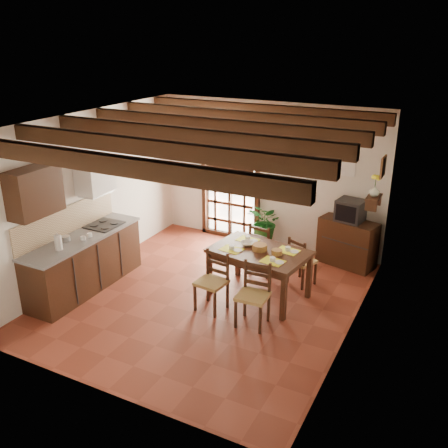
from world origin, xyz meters
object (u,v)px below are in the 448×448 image
Objects in this scene: chair_far_right at (301,270)px; crt_tv at (350,211)px; kitchen_counter at (84,262)px; pendant_lamp at (264,169)px; sideboard at (347,243)px; chair_far_left at (263,257)px; potted_plant at (266,222)px; dining_table at (259,256)px; chair_near_left at (212,292)px; chair_near_right at (253,306)px.

crt_tv reaches higher than chair_far_right.
kitchen_counter is at bearing 51.92° from chair_far_right.
sideboard is at bearing 60.21° from pendant_lamp.
chair_far_left is 1.05m from potted_plant.
dining_table is 2.05m from crt_tv.
sideboard is at bearing 66.15° from chair_near_left.
chair_far_right is (0.22, 1.50, -0.03)m from chair_near_right.
dining_table is 1.70× the size of chair_near_right.
chair_near_right reaches higher than chair_near_left.
kitchen_counter reaches higher than crt_tv.
chair_near_left is 2.87m from sideboard.
chair_near_left is at bearing 91.58° from chair_far_left.
kitchen_counter is at bearing -150.18° from dining_table.
chair_near_left reaches higher than chair_far_right.
pendant_lamp reaches higher than chair_far_left.
chair_near_left is at bearing 78.54° from chair_far_right.
chair_far_left is at bearing 104.81° from chair_near_right.
crt_tv is (0.00, -0.01, 0.62)m from sideboard.
chair_near_left is 0.98× the size of chair_far_left.
chair_far_right is at bearing 64.21° from dining_table.
dining_table is 0.82× the size of potted_plant.
sideboard is (0.49, 1.09, 0.16)m from chair_far_right.
sideboard is at bearing -91.43° from chair_far_right.
kitchen_counter is 2.39× the size of chair_near_right.
chair_near_right is 2.01m from pendant_lamp.
pendant_lamp reaches higher than chair_near_left.
sideboard is (0.71, 2.58, 0.13)m from chair_near_right.
potted_plant is 2.30× the size of pendant_lamp.
chair_far_left is 1.11× the size of chair_far_right.
chair_near_right is 1.68m from chair_far_left.
chair_near_left is 0.74m from chair_near_right.
kitchen_counter is 2.86m from dining_table.
sideboard reaches higher than chair_far_right.
chair_near_right is (0.25, -0.80, -0.40)m from dining_table.
potted_plant is (-1.57, -0.04, 0.14)m from sideboard.
kitchen_counter is at bearing -126.26° from potted_plant.
kitchen_counter is 2.22m from chair_near_left.
chair_far_right is at bearing -44.08° from potted_plant.
potted_plant is (-1.57, -0.03, -0.48)m from crt_tv.
dining_table is at bearing 104.71° from chair_near_right.
pendant_lamp reaches higher than sideboard.
chair_far_right is 0.99× the size of pendant_lamp.
chair_far_left is 1.93m from pendant_lamp.
crt_tv is 2.19m from pendant_lamp.
pendant_lamp is at bearing 23.28° from kitchen_counter.
chair_far_left is 0.74m from chair_far_right.
crt_tv is 1.64m from potted_plant.
chair_far_left is 0.93× the size of sideboard.
chair_far_left is at bearing -69.38° from potted_plant.
sideboard is 0.52× the size of potted_plant.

